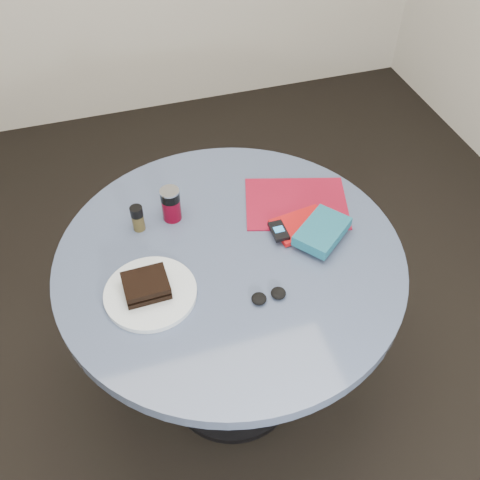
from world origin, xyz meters
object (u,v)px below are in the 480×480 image
object	(u,v)px
magazine	(296,203)
red_book	(301,225)
table	(231,290)
novel	(322,231)
soda_can	(171,204)
sandwich	(146,286)
mp3_player	(279,231)
headphones	(269,296)
plate	(151,293)
pepper_grinder	(138,218)

from	to	relation	value
magazine	red_book	size ratio (longest dim) A/B	1.90
table	novel	bearing A→B (deg)	-4.98
soda_can	red_book	xyz separation A→B (m)	(0.36, -0.16, -0.04)
sandwich	soda_can	size ratio (longest dim) A/B	1.10
magazine	red_book	world-z (taller)	red_book
red_book	novel	distance (m)	0.08
table	soda_can	world-z (taller)	soda_can
soda_can	magazine	size ratio (longest dim) A/B	0.35
red_book	novel	bearing A→B (deg)	-66.65
mp3_player	headphones	world-z (taller)	mp3_player
novel	sandwich	bearing A→B (deg)	146.83
soda_can	mp3_player	size ratio (longest dim) A/B	1.44
sandwich	headphones	xyz separation A→B (m)	(0.30, -0.11, -0.03)
plate	novel	size ratio (longest dim) A/B	1.48
table	plate	world-z (taller)	plate
plate	sandwich	bearing A→B (deg)	145.69
red_book	headphones	bearing A→B (deg)	-137.28
pepper_grinder	novel	distance (m)	0.54
red_book	mp3_player	xyz separation A→B (m)	(-0.08, -0.01, 0.01)
pepper_grinder	plate	bearing A→B (deg)	-93.06
headphones	mp3_player	bearing A→B (deg)	63.64
soda_can	headphones	size ratio (longest dim) A/B	1.12
pepper_grinder	soda_can	bearing A→B (deg)	9.42
plate	headphones	size ratio (longest dim) A/B	2.54
sandwich	mp3_player	world-z (taller)	sandwich
sandwich	magazine	xyz separation A→B (m)	(0.51, 0.21, -0.03)
magazine	pepper_grinder	bearing A→B (deg)	-168.08
novel	red_book	bearing A→B (deg)	83.06
table	sandwich	xyz separation A→B (m)	(-0.25, -0.07, 0.20)
soda_can	pepper_grinder	bearing A→B (deg)	-170.58
table	mp3_player	distance (m)	0.25
plate	headphones	xyz separation A→B (m)	(0.30, -0.10, 0.00)
soda_can	sandwich	bearing A→B (deg)	-115.07
mp3_player	sandwich	bearing A→B (deg)	-166.62
plate	soda_can	xyz separation A→B (m)	(0.12, 0.27, 0.05)
soda_can	plate	bearing A→B (deg)	-113.37
magazine	headphones	size ratio (longest dim) A/B	3.22
sandwich	table	bearing A→B (deg)	16.17
mp3_player	headphones	xyz separation A→B (m)	(-0.10, -0.21, -0.01)
novel	headphones	xyz separation A→B (m)	(-0.22, -0.16, -0.02)
sandwich	soda_can	xyz separation A→B (m)	(0.13, 0.27, 0.02)
red_book	headphones	world-z (taller)	headphones
table	headphones	world-z (taller)	headphones
magazine	sandwich	bearing A→B (deg)	-140.94
plate	red_book	size ratio (longest dim) A/B	1.50
red_book	pepper_grinder	bearing A→B (deg)	154.95
magazine	mp3_player	world-z (taller)	mp3_player
table	sandwich	world-z (taller)	sandwich
sandwich	headphones	distance (m)	0.32
magazine	soda_can	bearing A→B (deg)	-171.79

